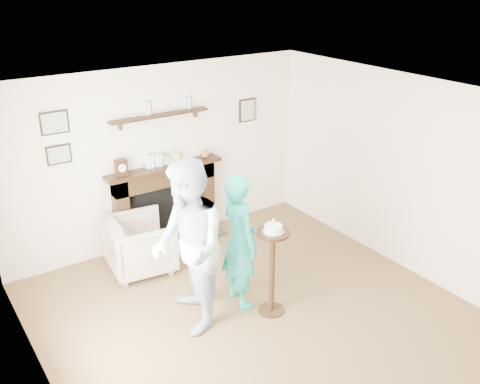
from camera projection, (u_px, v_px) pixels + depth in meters
name	position (u px, v px, depth m)	size (l,w,h in m)	color
ground	(267.00, 325.00, 5.92)	(5.00, 5.00, 0.00)	brown
room_shell	(232.00, 170.00, 5.81)	(4.54, 5.02, 2.52)	#EEE1CA
armchair	(142.00, 269.00, 7.01)	(0.78, 0.80, 0.73)	tan
man	(191.00, 323.00, 5.96)	(0.93, 0.73, 1.92)	silver
woman	(239.00, 301.00, 6.35)	(0.59, 0.39, 1.62)	#22C1B5
pedestal_table	(272.00, 256.00, 5.88)	(0.37, 0.37, 1.18)	black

